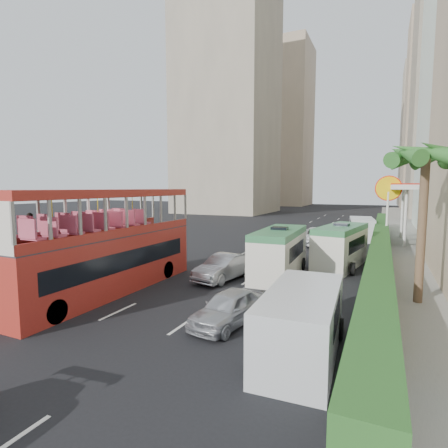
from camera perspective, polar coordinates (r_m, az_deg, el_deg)
The scene contains 18 objects.
ground_plane at distance 15.30m, azimuth -1.16°, elevation -13.70°, with size 200.00×200.00×0.00m, color black.
double_decker_bus at distance 18.05m, azimuth -18.62°, elevation -2.70°, with size 2.50×11.00×5.06m, color #B32B20.
car_silver_lane_a at distance 19.89m, azimuth 0.01°, elevation -9.04°, with size 1.49×4.27×1.41m, color #B0B3B7.
car_silver_lane_b at distance 13.75m, azimuth 0.80°, elevation -16.02°, with size 1.52×3.79×1.29m, color #B0B3B7.
van_asset at distance 33.01m, azimuth 14.80°, elevation -3.22°, with size 2.48×5.38×1.50m, color silver.
minibus_near at distance 20.64m, azimuth 9.00°, elevation -4.68°, with size 2.05×6.16×2.73m, color silver.
minibus_far at distance 23.96m, azimuth 18.53°, elevation -3.48°, with size 2.03×6.09×2.70m, color silver.
panel_van_near at distance 11.37m, azimuth 12.60°, elevation -15.47°, with size 2.04×5.09×2.04m, color silver.
panel_van_far at distance 37.32m, azimuth 21.54°, elevation -0.74°, with size 2.14×5.36×2.14m, color silver.
sidewalk at distance 38.41m, azimuth 28.46°, elevation -2.34°, with size 6.00×120.00×0.18m, color #99968C.
kerb_wall at distance 27.34m, azimuth 24.16°, elevation -3.98°, with size 0.30×44.00×1.00m, color silver.
hedge at distance 27.22m, azimuth 24.23°, elevation -2.21°, with size 1.10×44.00×0.70m, color #2D6626.
palm_tree at distance 17.14m, azimuth 29.58°, elevation -0.74°, with size 0.36×0.36×6.40m, color brown.
shell_station at distance 36.25m, azimuth 30.45°, elevation 1.34°, with size 6.50×8.00×5.50m, color silver.
tower_far_a at distance 97.06m, azimuth 31.72°, elevation 15.08°, with size 14.00×14.00×44.00m, color tan.
tower_far_b at distance 118.40m, azimuth 30.34°, elevation 12.35°, with size 14.00×14.00×40.00m, color tan.
tower_left_a at distance 77.28m, azimuth 0.61°, elevation 21.60°, with size 18.00×18.00×52.00m, color tan.
tower_left_b at distance 108.27m, azimuth 9.45°, elevation 15.36°, with size 16.00×16.00×46.00m, color tan.
Camera 1 is at (6.27, -12.98, 5.14)m, focal length 28.00 mm.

